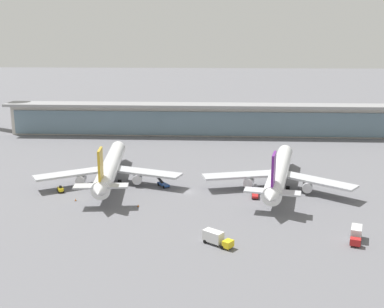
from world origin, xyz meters
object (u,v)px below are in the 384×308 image
at_px(airliner_centre_stand, 279,172).
at_px(service_truck_mid_apron_yellow, 216,238).
at_px(service_truck_on_taxiway_yellow, 61,189).
at_px(safety_cone_alpha, 76,200).
at_px(airliner_left_stand, 110,167).
at_px(service_truck_by_tail_red, 356,234).
at_px(service_truck_near_nose_red, 255,194).
at_px(service_truck_under_wing_blue, 163,184).
at_px(safety_cone_bravo, 138,206).

relative_size(airliner_centre_stand, service_truck_mid_apron_yellow, 8.27).
height_order(service_truck_on_taxiway_yellow, safety_cone_alpha, service_truck_on_taxiway_yellow).
relative_size(airliner_left_stand, airliner_centre_stand, 1.01).
bearing_deg(service_truck_by_tail_red, service_truck_near_nose_red, 125.18).
distance_m(service_truck_under_wing_blue, service_truck_by_tail_red, 61.84).
bearing_deg(service_truck_near_nose_red, airliner_centre_stand, 49.71).
bearing_deg(service_truck_on_taxiway_yellow, service_truck_mid_apron_yellow, -36.38).
xyz_separation_m(service_truck_under_wing_blue, service_truck_by_tail_red, (48.77, -38.01, 0.88)).
distance_m(airliner_left_stand, safety_cone_alpha, 19.74).
bearing_deg(service_truck_mid_apron_yellow, service_truck_near_nose_red, 71.32).
relative_size(service_truck_on_taxiway_yellow, safety_cone_alpha, 4.74).
xyz_separation_m(service_truck_on_taxiway_yellow, safety_cone_alpha, (6.85, -7.55, -0.56)).
height_order(airliner_centre_stand, service_truck_under_wing_blue, airliner_centre_stand).
height_order(service_truck_near_nose_red, service_truck_by_tail_red, service_truck_by_tail_red).
distance_m(service_truck_near_nose_red, service_truck_by_tail_red, 36.02).
relative_size(airliner_centre_stand, service_truck_on_taxiway_yellow, 18.02).
bearing_deg(service_truck_under_wing_blue, airliner_left_stand, 168.78).
xyz_separation_m(airliner_centre_stand, service_truck_mid_apron_yellow, (-19.17, -42.61, -3.36)).
relative_size(safety_cone_alpha, safety_cone_bravo, 1.00).
height_order(service_truck_mid_apron_yellow, service_truck_on_taxiway_yellow, service_truck_mid_apron_yellow).
height_order(service_truck_under_wing_blue, service_truck_mid_apron_yellow, service_truck_mid_apron_yellow).
xyz_separation_m(service_truck_near_nose_red, safety_cone_alpha, (-51.44, -6.14, -0.49)).
relative_size(service_truck_mid_apron_yellow, service_truck_by_tail_red, 0.95).
bearing_deg(safety_cone_alpha, service_truck_near_nose_red, 6.81).
relative_size(service_truck_near_nose_red, service_truck_on_taxiway_yellow, 2.07).
bearing_deg(safety_cone_bravo, airliner_left_stand, 119.80).
xyz_separation_m(service_truck_by_tail_red, service_truck_on_taxiway_yellow, (-79.03, 30.83, -0.82)).
distance_m(airliner_centre_stand, service_truck_near_nose_red, 12.97).
height_order(airliner_left_stand, service_truck_near_nose_red, airliner_left_stand).
height_order(service_truck_on_taxiway_yellow, safety_cone_bravo, service_truck_on_taxiway_yellow).
distance_m(service_truck_on_taxiway_yellow, safety_cone_alpha, 10.21).
bearing_deg(service_truck_near_nose_red, service_truck_on_taxiway_yellow, 178.62).
xyz_separation_m(airliner_centre_stand, service_truck_near_nose_red, (-7.93, -9.35, -4.24)).
bearing_deg(service_truck_under_wing_blue, airliner_centre_stand, 1.22).
bearing_deg(airliner_centre_stand, service_truck_on_taxiway_yellow, -173.16).
distance_m(service_truck_on_taxiway_yellow, safety_cone_bravo, 27.84).
distance_m(service_truck_under_wing_blue, safety_cone_bravo, 19.03).
bearing_deg(service_truck_mid_apron_yellow, service_truck_by_tail_red, 6.83).
xyz_separation_m(airliner_left_stand, safety_cone_alpha, (-6.11, -18.16, -4.73)).
xyz_separation_m(safety_cone_alpha, safety_cone_bravo, (18.62, -3.68, 0.00)).
bearing_deg(airliner_centre_stand, safety_cone_bravo, -154.80).
bearing_deg(service_truck_on_taxiway_yellow, service_truck_under_wing_blue, 13.34).
height_order(service_truck_under_wing_blue, safety_cone_bravo, service_truck_under_wing_blue).
xyz_separation_m(service_truck_under_wing_blue, safety_cone_bravo, (-4.80, -18.41, -0.49)).
bearing_deg(safety_cone_bravo, service_truck_by_tail_red, -20.10).
height_order(safety_cone_alpha, safety_cone_bravo, same).
xyz_separation_m(service_truck_mid_apron_yellow, service_truck_by_tail_red, (31.99, 3.83, 0.00)).
height_order(service_truck_under_wing_blue, service_truck_on_taxiway_yellow, service_truck_under_wing_blue).
bearing_deg(safety_cone_alpha, service_truck_by_tail_red, -17.88).
bearing_deg(safety_cone_alpha, airliner_left_stand, 71.41).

